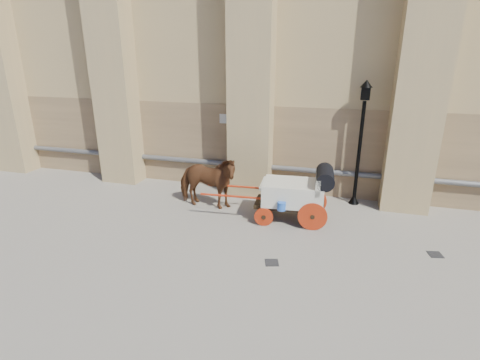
% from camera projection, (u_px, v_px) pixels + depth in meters
% --- Properties ---
extents(ground, '(90.00, 90.00, 0.00)m').
position_uv_depth(ground, '(253.00, 245.00, 9.71)').
color(ground, gray).
rests_on(ground, ground).
extents(horse, '(2.08, 1.00, 1.73)m').
position_uv_depth(horse, '(207.00, 182.00, 11.70)').
color(horse, brown).
rests_on(horse, ground).
extents(carriage, '(3.86, 1.43, 1.66)m').
position_uv_depth(carriage, '(298.00, 192.00, 10.81)').
color(carriage, black).
rests_on(carriage, ground).
extents(street_lamp, '(0.37, 0.37, 3.94)m').
position_uv_depth(street_lamp, '(360.00, 141.00, 11.59)').
color(street_lamp, black).
rests_on(street_lamp, ground).
extents(drain_grate_near, '(0.40, 0.40, 0.01)m').
position_uv_depth(drain_grate_near, '(272.00, 263.00, 8.90)').
color(drain_grate_near, black).
rests_on(drain_grate_near, ground).
extents(drain_grate_far, '(0.38, 0.38, 0.01)m').
position_uv_depth(drain_grate_far, '(435.00, 254.00, 9.24)').
color(drain_grate_far, black).
rests_on(drain_grate_far, ground).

